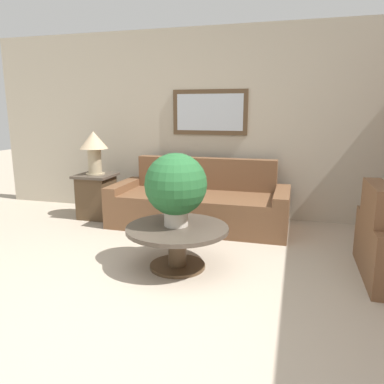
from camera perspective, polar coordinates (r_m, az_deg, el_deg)
The scene contains 7 objects.
ground_plane at distance 2.88m, azimuth -6.14°, elevation -18.89°, with size 20.00×20.00×0.00m, color tan.
wall_back at distance 5.31m, azimuth 5.51°, elevation 10.24°, with size 7.31×0.09×2.60m.
couch_main at distance 4.92m, azimuth 1.15°, elevation -1.97°, with size 2.29×0.92×0.86m.
coffee_table at distance 3.60m, azimuth -2.25°, elevation -6.99°, with size 0.98×0.98×0.41m.
side_table at distance 5.44m, azimuth -14.34°, elevation -0.53°, with size 0.50×0.50×0.62m.
table_lamp at distance 5.34m, azimuth -14.73°, elevation 6.79°, with size 0.39×0.39×0.60m.
potted_plant_on_table at distance 3.50m, azimuth -2.49°, elevation 0.96°, with size 0.59×0.59×0.70m.
Camera 1 is at (0.94, -2.28, 1.48)m, focal length 35.00 mm.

